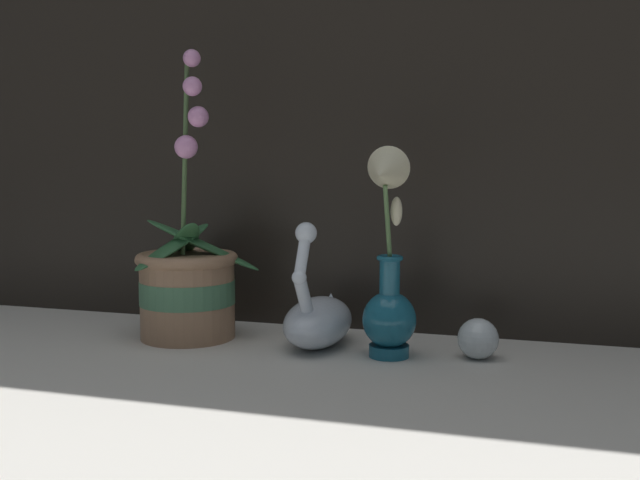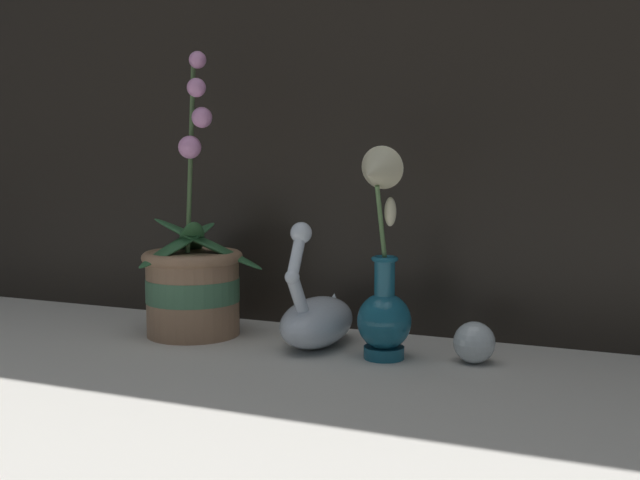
{
  "view_description": "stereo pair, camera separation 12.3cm",
  "coord_description": "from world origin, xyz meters",
  "px_view_note": "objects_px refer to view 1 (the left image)",
  "views": [
    {
      "loc": [
        0.36,
        -1.05,
        0.3
      ],
      "look_at": [
        0.01,
        0.12,
        0.17
      ],
      "focal_mm": 42.0,
      "sensor_mm": 36.0,
      "label": 1
    },
    {
      "loc": [
        0.48,
        -1.0,
        0.3
      ],
      "look_at": [
        0.01,
        0.12,
        0.17
      ],
      "focal_mm": 42.0,
      "sensor_mm": 36.0,
      "label": 2
    }
  ],
  "objects_px": {
    "glass_sphere": "(478,339)",
    "orchid_potted_plant": "(188,284)",
    "swan_figurine": "(318,318)",
    "blue_vase": "(388,278)"
  },
  "relations": [
    {
      "from": "blue_vase",
      "to": "glass_sphere",
      "type": "relative_size",
      "value": 5.16
    },
    {
      "from": "glass_sphere",
      "to": "orchid_potted_plant",
      "type": "bearing_deg",
      "value": -179.6
    },
    {
      "from": "swan_figurine",
      "to": "blue_vase",
      "type": "relative_size",
      "value": 0.64
    },
    {
      "from": "blue_vase",
      "to": "swan_figurine",
      "type": "bearing_deg",
      "value": 160.12
    },
    {
      "from": "orchid_potted_plant",
      "to": "swan_figurine",
      "type": "height_order",
      "value": "orchid_potted_plant"
    },
    {
      "from": "orchid_potted_plant",
      "to": "blue_vase",
      "type": "relative_size",
      "value": 1.5
    },
    {
      "from": "swan_figurine",
      "to": "glass_sphere",
      "type": "relative_size",
      "value": 3.32
    },
    {
      "from": "blue_vase",
      "to": "glass_sphere",
      "type": "distance_m",
      "value": 0.17
    },
    {
      "from": "glass_sphere",
      "to": "swan_figurine",
      "type": "bearing_deg",
      "value": 179.05
    },
    {
      "from": "swan_figurine",
      "to": "blue_vase",
      "type": "bearing_deg",
      "value": -19.88
    }
  ]
}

